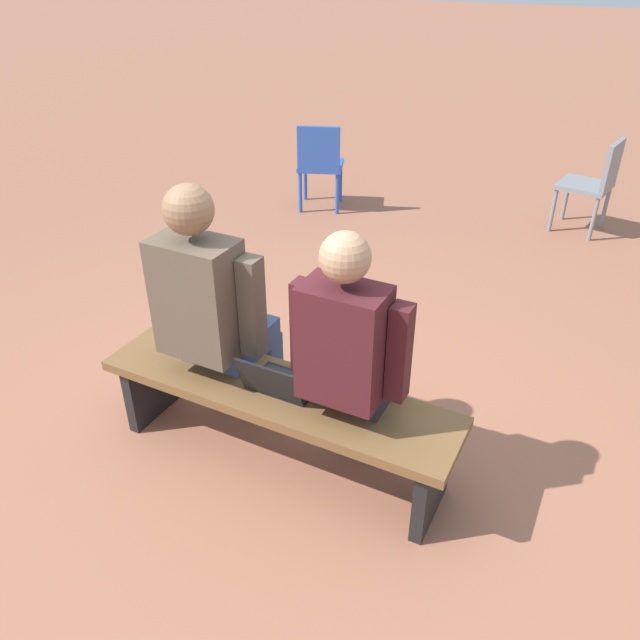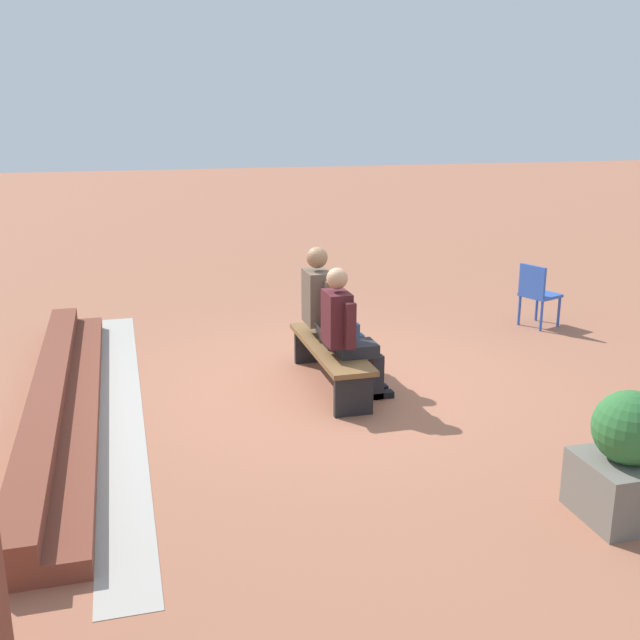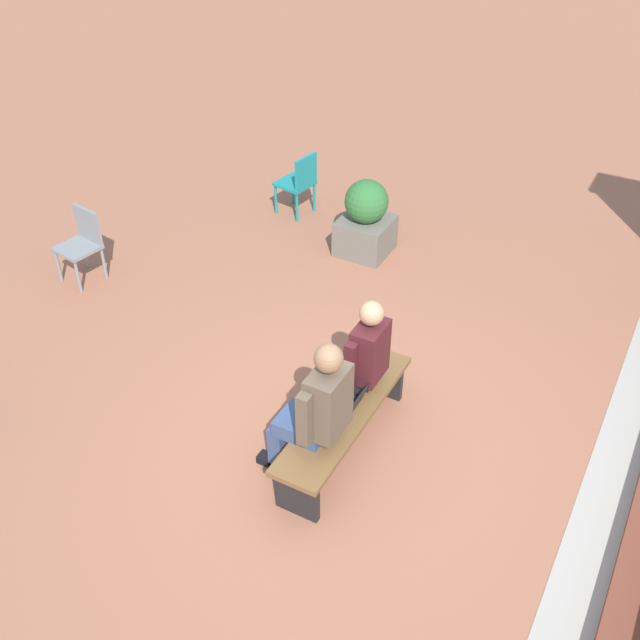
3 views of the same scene
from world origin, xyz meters
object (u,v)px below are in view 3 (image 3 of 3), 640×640
at_px(laptop, 348,404).
at_px(planter, 366,220).
at_px(bench, 345,418).
at_px(plastic_chair_foreground, 82,241).
at_px(person_adult, 316,408).
at_px(person_student, 358,359).
at_px(plastic_chair_near_bench_right, 299,181).

height_order(laptop, planter, planter).
height_order(bench, plastic_chair_foreground, plastic_chair_foreground).
relative_size(person_adult, plastic_chair_foreground, 1.68).
bearing_deg(laptop, planter, -156.73).
height_order(person_adult, laptop, person_adult).
height_order(person_student, plastic_chair_foreground, person_student).
relative_size(laptop, planter, 0.34).
xyz_separation_m(plastic_chair_near_bench_right, planter, (0.45, 1.17, -0.04)).
bearing_deg(person_adult, plastic_chair_foreground, -109.90).
distance_m(person_adult, plastic_chair_near_bench_right, 4.54).
distance_m(person_student, plastic_chair_foreground, 3.83).
distance_m(plastic_chair_near_bench_right, planter, 1.25).
bearing_deg(person_student, plastic_chair_near_bench_right, -142.54).
distance_m(laptop, plastic_chair_foreground, 3.97).
relative_size(plastic_chair_near_bench_right, plastic_chair_foreground, 1.00).
distance_m(person_student, plastic_chair_near_bench_right, 3.93).
bearing_deg(plastic_chair_near_bench_right, bench, 35.19).
xyz_separation_m(laptop, planter, (-3.01, -1.29, -0.06)).
relative_size(bench, planter, 1.91).
bearing_deg(person_student, plastic_chair_foreground, -99.42).
bearing_deg(bench, planter, -157.10).
relative_size(person_student, planter, 1.42).
bearing_deg(laptop, person_adult, -11.77).
bearing_deg(plastic_chair_near_bench_right, person_student, 37.46).
bearing_deg(plastic_chair_foreground, planter, 128.56).
bearing_deg(plastic_chair_near_bench_right, plastic_chair_foreground, -29.19).
xyz_separation_m(laptop, plastic_chair_foreground, (-0.96, -3.85, -0.02)).
relative_size(plastic_chair_near_bench_right, planter, 0.89).
xyz_separation_m(person_adult, laptop, (-0.40, 0.08, -0.24)).
relative_size(person_student, laptop, 4.17).
bearing_deg(planter, plastic_chair_near_bench_right, -110.83).
xyz_separation_m(bench, person_student, (-0.36, -0.07, 0.36)).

